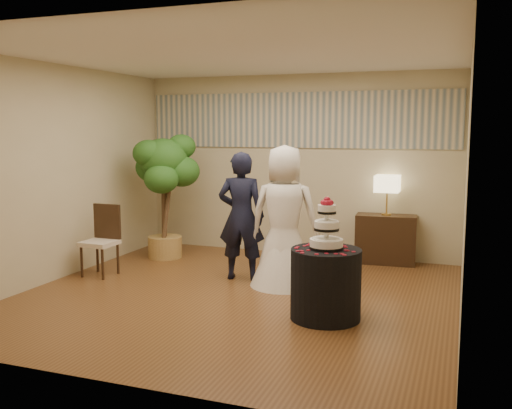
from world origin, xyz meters
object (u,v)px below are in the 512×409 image
at_px(side_chair, 99,241).
at_px(groom, 241,216).
at_px(console, 386,239).
at_px(wedding_cake, 327,223).
at_px(ficus_tree, 164,195).
at_px(bride, 284,216).
at_px(cake_table, 326,284).
at_px(table_lamp, 387,195).

bearing_deg(side_chair, groom, 16.69).
bearing_deg(console, wedding_cake, -99.50).
bearing_deg(ficus_tree, side_chair, -103.09).
relative_size(bride, cake_table, 2.39).
xyz_separation_m(bride, table_lamp, (1.04, 1.65, 0.12)).
bearing_deg(groom, console, -146.42).
relative_size(wedding_cake, side_chair, 0.57).
distance_m(cake_table, table_lamp, 2.81).
distance_m(wedding_cake, console, 2.82).
xyz_separation_m(console, ficus_tree, (-3.23, -0.79, 0.60)).
height_order(bride, table_lamp, bride).
height_order(bride, side_chair, bride).
bearing_deg(bride, ficus_tree, -26.99).
relative_size(console, ficus_tree, 0.45).
height_order(cake_table, wedding_cake, wedding_cake).
bearing_deg(ficus_tree, wedding_cake, -33.07).
bearing_deg(wedding_cake, bride, 126.17).
height_order(wedding_cake, side_chair, wedding_cake).
distance_m(groom, ficus_tree, 1.74).
bearing_deg(side_chair, bride, 10.83).
height_order(cake_table, console, cake_table).
bearing_deg(cake_table, side_chair, 168.29).
height_order(groom, cake_table, groom).
xyz_separation_m(groom, ficus_tree, (-1.56, 0.76, 0.12)).
relative_size(bride, table_lamp, 3.06).
xyz_separation_m(groom, wedding_cake, (1.41, -1.17, 0.17)).
bearing_deg(cake_table, wedding_cake, -90.00).
bearing_deg(console, bride, -126.44).
bearing_deg(bride, table_lamp, -127.91).
relative_size(console, table_lamp, 1.49).
distance_m(groom, console, 2.33).
relative_size(cake_table, table_lamp, 1.28).
distance_m(cake_table, side_chair, 3.33).
bearing_deg(bride, groom, -14.56).
distance_m(console, side_chair, 4.08).
bearing_deg(side_chair, ficus_tree, 78.55).
distance_m(groom, wedding_cake, 1.84).
distance_m(bride, wedding_cake, 1.34).
height_order(cake_table, ficus_tree, ficus_tree).
bearing_deg(wedding_cake, console, 84.60).
bearing_deg(groom, wedding_cake, 130.73).
height_order(groom, ficus_tree, ficus_tree).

